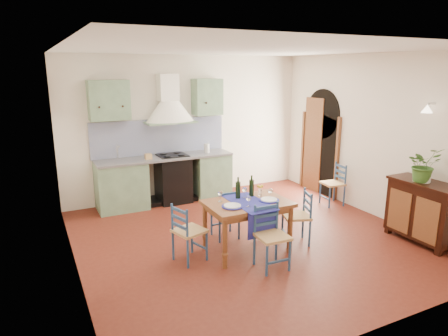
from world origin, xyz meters
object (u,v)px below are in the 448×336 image
Objects in this scene: sideboard at (423,209)px; potted_plant at (424,165)px; chair_near at (271,236)px; dining_table at (248,208)px.

potted_plant is (-0.05, 0.05, 0.68)m from sideboard.
sideboard is at bearing -7.62° from chair_near.
chair_near is at bearing 172.38° from sideboard.
potted_plant reaches higher than sideboard.
sideboard reaches higher than chair_near.
chair_near is at bearing -86.05° from dining_table.
dining_table is 0.59m from chair_near.
sideboard is 2.06× the size of potted_plant.
dining_table reaches higher than sideboard.
sideboard is at bearing -19.31° from dining_table.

